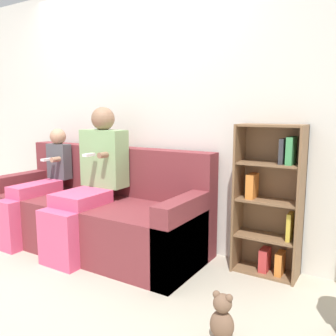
{
  "coord_description": "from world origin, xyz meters",
  "views": [
    {
      "loc": [
        2.2,
        -1.92,
        1.29
      ],
      "look_at": [
        0.68,
        0.56,
        0.83
      ],
      "focal_mm": 38.0,
      "sensor_mm": 36.0,
      "label": 1
    }
  ],
  "objects_px": {
    "adult_seated": "(90,178)",
    "bookshelf": "(270,201)",
    "couch": "(97,214)",
    "child_seated": "(37,185)",
    "teddy_bear": "(222,318)"
  },
  "relations": [
    {
      "from": "adult_seated",
      "to": "bookshelf",
      "type": "bearing_deg",
      "value": 15.54
    },
    {
      "from": "couch",
      "to": "child_seated",
      "type": "relative_size",
      "value": 1.95
    },
    {
      "from": "child_seated",
      "to": "teddy_bear",
      "type": "bearing_deg",
      "value": -13.28
    },
    {
      "from": "couch",
      "to": "teddy_bear",
      "type": "distance_m",
      "value": 1.75
    },
    {
      "from": "adult_seated",
      "to": "teddy_bear",
      "type": "relative_size",
      "value": 4.64
    },
    {
      "from": "couch",
      "to": "child_seated",
      "type": "distance_m",
      "value": 0.69
    },
    {
      "from": "adult_seated",
      "to": "child_seated",
      "type": "relative_size",
      "value": 1.19
    },
    {
      "from": "couch",
      "to": "adult_seated",
      "type": "height_order",
      "value": "adult_seated"
    },
    {
      "from": "couch",
      "to": "bookshelf",
      "type": "xyz_separation_m",
      "value": [
        1.56,
        0.31,
        0.27
      ]
    },
    {
      "from": "couch",
      "to": "child_seated",
      "type": "bearing_deg",
      "value": -164.52
    },
    {
      "from": "adult_seated",
      "to": "bookshelf",
      "type": "relative_size",
      "value": 1.11
    },
    {
      "from": "child_seated",
      "to": "couch",
      "type": "bearing_deg",
      "value": 15.48
    },
    {
      "from": "child_seated",
      "to": "teddy_bear",
      "type": "distance_m",
      "value": 2.31
    },
    {
      "from": "child_seated",
      "to": "bookshelf",
      "type": "bearing_deg",
      "value": 12.44
    },
    {
      "from": "bookshelf",
      "to": "teddy_bear",
      "type": "height_order",
      "value": "bookshelf"
    }
  ]
}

